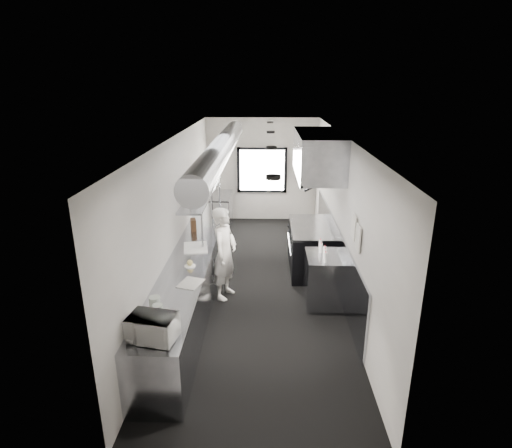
# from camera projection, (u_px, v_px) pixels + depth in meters

# --- Properties ---
(floor) EXTENTS (3.00, 8.00, 0.01)m
(floor) POSITION_uv_depth(u_px,v_px,m) (259.00, 283.00, 8.07)
(floor) COLOR black
(floor) RESTS_ON ground
(ceiling) EXTENTS (3.00, 8.00, 0.01)m
(ceiling) POSITION_uv_depth(u_px,v_px,m) (259.00, 137.00, 7.16)
(ceiling) COLOR beige
(ceiling) RESTS_ON wall_back
(wall_back) EXTENTS (3.00, 0.02, 2.80)m
(wall_back) POSITION_uv_depth(u_px,v_px,m) (262.00, 170.00, 11.40)
(wall_back) COLOR #B2AFA9
(wall_back) RESTS_ON floor
(wall_front) EXTENTS (3.00, 0.02, 2.80)m
(wall_front) POSITION_uv_depth(u_px,v_px,m) (251.00, 347.00, 3.84)
(wall_front) COLOR #B2AFA9
(wall_front) RESTS_ON floor
(wall_left) EXTENTS (0.02, 8.00, 2.80)m
(wall_left) POSITION_uv_depth(u_px,v_px,m) (178.00, 214.00, 7.65)
(wall_left) COLOR #B2AFA9
(wall_left) RESTS_ON floor
(wall_right) EXTENTS (0.02, 8.00, 2.80)m
(wall_right) POSITION_uv_depth(u_px,v_px,m) (342.00, 215.00, 7.58)
(wall_right) COLOR #B2AFA9
(wall_right) RESTS_ON floor
(wall_cladding) EXTENTS (0.03, 5.50, 1.10)m
(wall_cladding) POSITION_uv_depth(u_px,v_px,m) (335.00, 252.00, 8.14)
(wall_cladding) COLOR gray
(wall_cladding) RESTS_ON wall_right
(hvac_duct) EXTENTS (0.40, 6.40, 0.40)m
(hvac_duct) POSITION_uv_depth(u_px,v_px,m) (222.00, 148.00, 7.64)
(hvac_duct) COLOR gray
(hvac_duct) RESTS_ON ceiling
(service_window) EXTENTS (1.36, 0.05, 1.25)m
(service_window) POSITION_uv_depth(u_px,v_px,m) (262.00, 170.00, 11.36)
(service_window) COLOR white
(service_window) RESTS_ON wall_back
(exhaust_hood) EXTENTS (0.81, 2.20, 0.88)m
(exhaust_hood) POSITION_uv_depth(u_px,v_px,m) (318.00, 154.00, 7.93)
(exhaust_hood) COLOR gray
(exhaust_hood) RESTS_ON ceiling
(prep_counter) EXTENTS (0.70, 6.00, 0.90)m
(prep_counter) POSITION_uv_depth(u_px,v_px,m) (195.00, 273.00, 7.48)
(prep_counter) COLOR gray
(prep_counter) RESTS_ON floor
(pass_shelf) EXTENTS (0.45, 3.00, 0.68)m
(pass_shelf) POSITION_uv_depth(u_px,v_px,m) (202.00, 193.00, 8.55)
(pass_shelf) COLOR gray
(pass_shelf) RESTS_ON prep_counter
(range) EXTENTS (0.88, 1.60, 0.94)m
(range) POSITION_uv_depth(u_px,v_px,m) (310.00, 248.00, 8.56)
(range) COLOR black
(range) RESTS_ON floor
(bottle_station) EXTENTS (0.65, 0.80, 0.90)m
(bottle_station) POSITION_uv_depth(u_px,v_px,m) (324.00, 280.00, 7.24)
(bottle_station) COLOR gray
(bottle_station) RESTS_ON floor
(far_work_table) EXTENTS (0.70, 1.20, 0.90)m
(far_work_table) POSITION_uv_depth(u_px,v_px,m) (218.00, 212.00, 10.98)
(far_work_table) COLOR gray
(far_work_table) RESTS_ON floor
(notice_sheet_a) EXTENTS (0.02, 0.28, 0.38)m
(notice_sheet_a) POSITION_uv_depth(u_px,v_px,m) (354.00, 227.00, 6.38)
(notice_sheet_a) COLOR beige
(notice_sheet_a) RESTS_ON wall_right
(notice_sheet_b) EXTENTS (0.02, 0.28, 0.38)m
(notice_sheet_b) POSITION_uv_depth(u_px,v_px,m) (358.00, 238.00, 6.07)
(notice_sheet_b) COLOR beige
(notice_sheet_b) RESTS_ON wall_right
(line_cook) EXTENTS (0.57, 0.71, 1.67)m
(line_cook) POSITION_uv_depth(u_px,v_px,m) (225.00, 253.00, 7.35)
(line_cook) COLOR white
(line_cook) RESTS_ON floor
(microwave) EXTENTS (0.56, 0.47, 0.30)m
(microwave) POSITION_uv_depth(u_px,v_px,m) (153.00, 328.00, 4.76)
(microwave) COLOR silver
(microwave) RESTS_ON prep_counter
(deli_tub_a) EXTENTS (0.20, 0.20, 0.11)m
(deli_tub_a) POSITION_uv_depth(u_px,v_px,m) (155.00, 301.00, 5.53)
(deli_tub_a) COLOR #A0AA9D
(deli_tub_a) RESTS_ON prep_counter
(deli_tub_b) EXTENTS (0.16, 0.16, 0.10)m
(deli_tub_b) POSITION_uv_depth(u_px,v_px,m) (158.00, 308.00, 5.36)
(deli_tub_b) COLOR #A0AA9D
(deli_tub_b) RESTS_ON prep_counter
(newspaper) EXTENTS (0.40, 0.45, 0.01)m
(newspaper) POSITION_uv_depth(u_px,v_px,m) (191.00, 283.00, 6.12)
(newspaper) COLOR silver
(newspaper) RESTS_ON prep_counter
(small_plate) EXTENTS (0.23, 0.23, 0.01)m
(small_plate) POSITION_uv_depth(u_px,v_px,m) (190.00, 266.00, 6.68)
(small_plate) COLOR white
(small_plate) RESTS_ON prep_counter
(pastry) EXTENTS (0.10, 0.10, 0.10)m
(pastry) POSITION_uv_depth(u_px,v_px,m) (190.00, 263.00, 6.66)
(pastry) COLOR tan
(pastry) RESTS_ON small_plate
(cutting_board) EXTENTS (0.50, 0.61, 0.02)m
(cutting_board) POSITION_uv_depth(u_px,v_px,m) (196.00, 247.00, 7.41)
(cutting_board) COLOR white
(cutting_board) RESTS_ON prep_counter
(knife_block) EXTENTS (0.15, 0.23, 0.23)m
(knife_block) POSITION_uv_depth(u_px,v_px,m) (193.00, 225.00, 8.26)
(knife_block) COLOR #55331E
(knife_block) RESTS_ON prep_counter
(plate_stack_a) EXTENTS (0.33, 0.33, 0.30)m
(plate_stack_a) POSITION_uv_depth(u_px,v_px,m) (196.00, 192.00, 7.91)
(plate_stack_a) COLOR white
(plate_stack_a) RESTS_ON pass_shelf
(plate_stack_b) EXTENTS (0.27, 0.27, 0.33)m
(plate_stack_b) POSITION_uv_depth(u_px,v_px,m) (198.00, 187.00, 8.20)
(plate_stack_b) COLOR white
(plate_stack_b) RESTS_ON pass_shelf
(plate_stack_c) EXTENTS (0.28, 0.28, 0.32)m
(plate_stack_c) POSITION_uv_depth(u_px,v_px,m) (203.00, 182.00, 8.62)
(plate_stack_c) COLOR white
(plate_stack_c) RESTS_ON pass_shelf
(plate_stack_d) EXTENTS (0.26, 0.26, 0.35)m
(plate_stack_d) POSITION_uv_depth(u_px,v_px,m) (206.00, 175.00, 9.24)
(plate_stack_d) COLOR white
(plate_stack_d) RESTS_ON pass_shelf
(squeeze_bottle_a) EXTENTS (0.07, 0.07, 0.17)m
(squeeze_bottle_a) POSITION_uv_depth(u_px,v_px,m) (325.00, 257.00, 6.81)
(squeeze_bottle_a) COLOR white
(squeeze_bottle_a) RESTS_ON bottle_station
(squeeze_bottle_b) EXTENTS (0.07, 0.07, 0.18)m
(squeeze_bottle_b) POSITION_uv_depth(u_px,v_px,m) (325.00, 254.00, 6.94)
(squeeze_bottle_b) COLOR white
(squeeze_bottle_b) RESTS_ON bottle_station
(squeeze_bottle_c) EXTENTS (0.07, 0.07, 0.17)m
(squeeze_bottle_c) POSITION_uv_depth(u_px,v_px,m) (325.00, 251.00, 7.05)
(squeeze_bottle_c) COLOR white
(squeeze_bottle_c) RESTS_ON bottle_station
(squeeze_bottle_d) EXTENTS (0.06, 0.06, 0.16)m
(squeeze_bottle_d) POSITION_uv_depth(u_px,v_px,m) (321.00, 248.00, 7.19)
(squeeze_bottle_d) COLOR white
(squeeze_bottle_d) RESTS_ON bottle_station
(squeeze_bottle_e) EXTENTS (0.07, 0.07, 0.17)m
(squeeze_bottle_e) POSITION_uv_depth(u_px,v_px,m) (320.00, 244.00, 7.35)
(squeeze_bottle_e) COLOR white
(squeeze_bottle_e) RESTS_ON bottle_station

